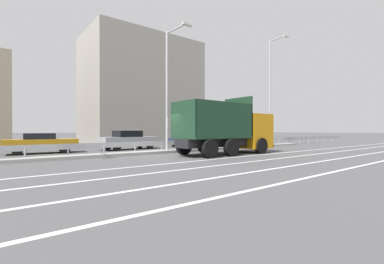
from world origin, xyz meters
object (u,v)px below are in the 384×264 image
parked_car_4 (129,140)px  median_road_sign (245,132)px  dump_truck (235,133)px  parked_car_3 (41,143)px  street_lamp_3 (271,88)px  street_lamp_2 (169,84)px  parked_car_5 (191,139)px  parked_car_6 (230,138)px

parked_car_4 → median_road_sign: bearing=58.6°
parked_car_4 → dump_truck: bearing=24.2°
parked_car_3 → parked_car_4: 6.11m
median_road_sign → street_lamp_3: size_ratio=0.26×
dump_truck → street_lamp_2: street_lamp_2 is taller
parked_car_3 → parked_car_5: size_ratio=1.00×
median_road_sign → parked_car_6: size_ratio=0.69×
dump_truck → parked_car_5: 7.91m
street_lamp_3 → parked_car_6: size_ratio=2.69×
dump_truck → street_lamp_2: size_ratio=0.85×
street_lamp_2 → parked_car_6: (11.09, 5.02, -4.00)m
street_lamp_2 → street_lamp_3: size_ratio=0.80×
street_lamp_3 → parked_car_4: street_lamp_3 is taller
dump_truck → parked_car_3: dump_truck is taller
parked_car_3 → street_lamp_3: bearing=80.1°
median_road_sign → parked_car_4: (-8.89, 4.41, -0.67)m
median_road_sign → parked_car_3: 15.72m
dump_truck → street_lamp_2: bearing=-129.2°
street_lamp_2 → parked_car_5: bearing=40.5°
dump_truck → median_road_sign: (4.66, 3.16, 0.07)m
parked_car_3 → parked_car_5: (12.44, -0.22, -0.04)m
dump_truck → parked_car_4: dump_truck is taller
street_lamp_2 → parked_car_4: street_lamp_2 is taller
parked_car_3 → parked_car_4: (6.10, -0.24, 0.06)m
parked_car_4 → street_lamp_3: bearing=66.3°
street_lamp_3 → parked_car_3: bearing=166.4°
parked_car_4 → parked_car_6: 11.86m
dump_truck → parked_car_4: bearing=-150.7°
median_road_sign → parked_car_3: median_road_sign is taller
parked_car_5 → parked_car_6: size_ratio=1.15×
parked_car_3 → parked_car_6: parked_car_3 is taller
parked_car_4 → parked_car_3: bearing=-97.2°
parked_car_4 → parked_car_5: 6.34m
median_road_sign → street_lamp_3: (3.92, 0.07, 4.25)m
dump_truck → street_lamp_2: 5.55m
street_lamp_2 → parked_car_6: street_lamp_2 is taller
street_lamp_3 → parked_car_3: (-18.91, 4.59, -4.97)m
dump_truck → parked_car_4: (-4.23, 7.57, -0.60)m
parked_car_3 → parked_car_4: bearing=91.5°
median_road_sign → parked_car_5: size_ratio=0.60×
street_lamp_2 → parked_car_3: (-6.87, 4.98, -3.94)m
street_lamp_2 → parked_car_5: street_lamp_2 is taller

